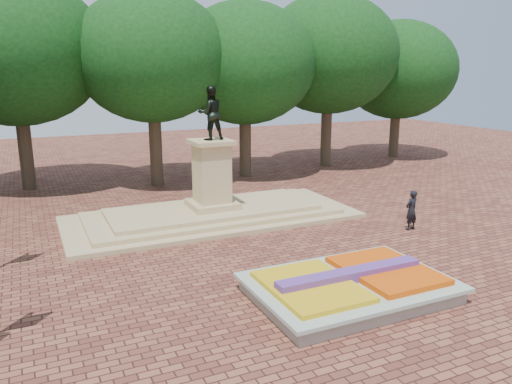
{
  "coord_description": "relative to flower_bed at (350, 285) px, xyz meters",
  "views": [
    {
      "loc": [
        -7.99,
        -14.16,
        7.09
      ],
      "look_at": [
        0.48,
        3.99,
        2.2
      ],
      "focal_mm": 35.0,
      "sensor_mm": 36.0,
      "label": 1
    }
  ],
  "objects": [
    {
      "name": "tree_row_back",
      "position": [
        1.31,
        20.0,
        6.29
      ],
      "size": [
        44.8,
        8.8,
        10.43
      ],
      "color": "#3D2F21",
      "rests_on": "ground"
    },
    {
      "name": "pedestrian",
      "position": [
        6.6,
        4.6,
        0.54
      ],
      "size": [
        0.74,
        0.55,
        1.84
      ],
      "primitive_type": "imported",
      "rotation": [
        0.0,
        0.0,
        3.32
      ],
      "color": "black",
      "rests_on": "ground"
    },
    {
      "name": "monument",
      "position": [
        -1.03,
        10.0,
        0.5
      ],
      "size": [
        14.0,
        6.0,
        6.4
      ],
      "color": "tan",
      "rests_on": "ground"
    },
    {
      "name": "flower_bed",
      "position": [
        0.0,
        0.0,
        0.0
      ],
      "size": [
        6.3,
        4.3,
        0.91
      ],
      "color": "gray",
      "rests_on": "ground"
    },
    {
      "name": "ground",
      "position": [
        -1.03,
        2.0,
        -0.38
      ],
      "size": [
        90.0,
        90.0,
        0.0
      ],
      "primitive_type": "plane",
      "color": "brown",
      "rests_on": "ground"
    }
  ]
}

